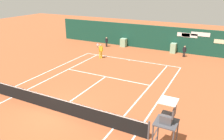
{
  "coord_description": "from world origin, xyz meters",
  "views": [
    {
      "loc": [
        8.7,
        -9.24,
        7.33
      ],
      "look_at": [
        0.71,
        6.2,
        0.8
      ],
      "focal_mm": 35.93,
      "sensor_mm": 36.0,
      "label": 1
    }
  ],
  "objects_px": {
    "ball_kid_right_post": "(107,41)",
    "umpire_chair": "(167,120)",
    "tennis_ball_mid_court": "(164,70)",
    "ball_kid_left_post": "(184,51)",
    "player_on_baseline": "(101,50)"
  },
  "relations": [
    {
      "from": "ball_kid_left_post",
      "to": "tennis_ball_mid_court",
      "type": "bearing_deg",
      "value": 90.6
    },
    {
      "from": "tennis_ball_mid_court",
      "to": "ball_kid_left_post",
      "type": "bearing_deg",
      "value": 80.83
    },
    {
      "from": "ball_kid_left_post",
      "to": "umpire_chair",
      "type": "bearing_deg",
      "value": 107.19
    },
    {
      "from": "umpire_chair",
      "to": "ball_kid_right_post",
      "type": "height_order",
      "value": "umpire_chair"
    },
    {
      "from": "ball_kid_left_post",
      "to": "ball_kid_right_post",
      "type": "distance_m",
      "value": 9.7
    },
    {
      "from": "ball_kid_right_post",
      "to": "tennis_ball_mid_court",
      "type": "bearing_deg",
      "value": 158.84
    },
    {
      "from": "player_on_baseline",
      "to": "ball_kid_right_post",
      "type": "height_order",
      "value": "player_on_baseline"
    },
    {
      "from": "player_on_baseline",
      "to": "ball_kid_left_post",
      "type": "bearing_deg",
      "value": -169.87
    },
    {
      "from": "ball_kid_left_post",
      "to": "tennis_ball_mid_court",
      "type": "height_order",
      "value": "ball_kid_left_post"
    },
    {
      "from": "umpire_chair",
      "to": "ball_kid_right_post",
      "type": "relative_size",
      "value": 2.18
    },
    {
      "from": "umpire_chair",
      "to": "player_on_baseline",
      "type": "xyz_separation_m",
      "value": [
        -9.98,
        11.31,
        -0.84
      ]
    },
    {
      "from": "umpire_chair",
      "to": "player_on_baseline",
      "type": "bearing_deg",
      "value": 41.43
    },
    {
      "from": "ball_kid_right_post",
      "to": "umpire_chair",
      "type": "bearing_deg",
      "value": 135.49
    },
    {
      "from": "umpire_chair",
      "to": "ball_kid_left_post",
      "type": "height_order",
      "value": "umpire_chair"
    },
    {
      "from": "player_on_baseline",
      "to": "ball_kid_left_post",
      "type": "relative_size",
      "value": 1.42
    }
  ]
}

